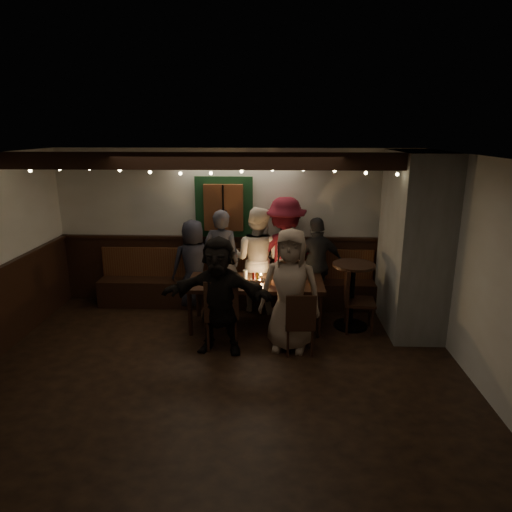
{
  "coord_description": "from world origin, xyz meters",
  "views": [
    {
      "loc": [
        0.63,
        -4.99,
        2.89
      ],
      "look_at": [
        0.36,
        1.6,
        1.05
      ],
      "focal_mm": 32.0,
      "sensor_mm": 36.0,
      "label": 1
    }
  ],
  "objects_px": {
    "chair_near_right": "(300,320)",
    "person_c": "(257,259)",
    "chair_near_left": "(221,310)",
    "dining_table": "(255,285)",
    "person_a": "(194,264)",
    "person_f": "(219,296)",
    "chair_end": "(353,295)",
    "high_top": "(353,287)",
    "person_d": "(285,254)",
    "person_g": "(290,290)",
    "person_e": "(317,265)",
    "person_b": "(222,259)"
  },
  "relations": [
    {
      "from": "dining_table",
      "to": "chair_end",
      "type": "distance_m",
      "value": 1.45
    },
    {
      "from": "chair_end",
      "to": "person_c",
      "type": "height_order",
      "value": "person_c"
    },
    {
      "from": "chair_near_left",
      "to": "dining_table",
      "type": "bearing_deg",
      "value": 59.54
    },
    {
      "from": "chair_near_left",
      "to": "person_c",
      "type": "relative_size",
      "value": 0.58
    },
    {
      "from": "chair_near_left",
      "to": "person_g",
      "type": "distance_m",
      "value": 0.96
    },
    {
      "from": "person_d",
      "to": "chair_near_right",
      "type": "bearing_deg",
      "value": 86.5
    },
    {
      "from": "person_d",
      "to": "person_g",
      "type": "distance_m",
      "value": 1.43
    },
    {
      "from": "person_c",
      "to": "person_d",
      "type": "height_order",
      "value": "person_d"
    },
    {
      "from": "chair_end",
      "to": "chair_near_left",
      "type": "bearing_deg",
      "value": -160.59
    },
    {
      "from": "dining_table",
      "to": "person_d",
      "type": "bearing_deg",
      "value": 58.89
    },
    {
      "from": "person_a",
      "to": "person_d",
      "type": "bearing_deg",
      "value": 158.07
    },
    {
      "from": "dining_table",
      "to": "chair_near_right",
      "type": "distance_m",
      "value": 1.09
    },
    {
      "from": "chair_near_left",
      "to": "high_top",
      "type": "distance_m",
      "value": 2.04
    },
    {
      "from": "person_f",
      "to": "person_a",
      "type": "bearing_deg",
      "value": 117.96
    },
    {
      "from": "person_d",
      "to": "person_f",
      "type": "bearing_deg",
      "value": 50.39
    },
    {
      "from": "chair_near_right",
      "to": "person_f",
      "type": "height_order",
      "value": "person_f"
    },
    {
      "from": "chair_near_right",
      "to": "person_f",
      "type": "xyz_separation_m",
      "value": [
        -1.06,
        0.08,
        0.3
      ]
    },
    {
      "from": "person_b",
      "to": "person_e",
      "type": "bearing_deg",
      "value": -172.84
    },
    {
      "from": "person_c",
      "to": "person_e",
      "type": "distance_m",
      "value": 0.97
    },
    {
      "from": "person_a",
      "to": "person_f",
      "type": "height_order",
      "value": "person_f"
    },
    {
      "from": "person_a",
      "to": "chair_near_left",
      "type": "bearing_deg",
      "value": 91.91
    },
    {
      "from": "chair_end",
      "to": "person_b",
      "type": "height_order",
      "value": "person_b"
    },
    {
      "from": "chair_near_left",
      "to": "person_b",
      "type": "height_order",
      "value": "person_b"
    },
    {
      "from": "dining_table",
      "to": "person_f",
      "type": "bearing_deg",
      "value": -118.74
    },
    {
      "from": "chair_near_left",
      "to": "chair_near_right",
      "type": "xyz_separation_m",
      "value": [
        1.05,
        -0.14,
        -0.08
      ]
    },
    {
      "from": "chair_end",
      "to": "person_a",
      "type": "distance_m",
      "value": 2.64
    },
    {
      "from": "person_d",
      "to": "person_g",
      "type": "bearing_deg",
      "value": 82.16
    },
    {
      "from": "person_d",
      "to": "chair_near_left",
      "type": "bearing_deg",
      "value": 49.49
    },
    {
      "from": "chair_near_right",
      "to": "chair_end",
      "type": "bearing_deg",
      "value": 44.35
    },
    {
      "from": "high_top",
      "to": "person_g",
      "type": "distance_m",
      "value": 1.22
    },
    {
      "from": "person_a",
      "to": "person_e",
      "type": "distance_m",
      "value": 2.02
    },
    {
      "from": "person_c",
      "to": "person_g",
      "type": "distance_m",
      "value": 1.48
    },
    {
      "from": "chair_near_right",
      "to": "person_c",
      "type": "height_order",
      "value": "person_c"
    },
    {
      "from": "chair_near_right",
      "to": "person_e",
      "type": "height_order",
      "value": "person_e"
    },
    {
      "from": "chair_end",
      "to": "person_g",
      "type": "xyz_separation_m",
      "value": [
        -0.95,
        -0.61,
        0.29
      ]
    },
    {
      "from": "chair_end",
      "to": "person_d",
      "type": "height_order",
      "value": "person_d"
    },
    {
      "from": "chair_near_left",
      "to": "chair_end",
      "type": "relative_size",
      "value": 1.03
    },
    {
      "from": "high_top",
      "to": "person_d",
      "type": "height_order",
      "value": "person_d"
    },
    {
      "from": "person_e",
      "to": "person_g",
      "type": "bearing_deg",
      "value": 51.14
    },
    {
      "from": "person_b",
      "to": "chair_near_left",
      "type": "bearing_deg",
      "value": 105.47
    },
    {
      "from": "person_a",
      "to": "person_e",
      "type": "xyz_separation_m",
      "value": [
        2.01,
        -0.09,
        0.04
      ]
    },
    {
      "from": "chair_near_right",
      "to": "person_d",
      "type": "bearing_deg",
      "value": 96.23
    },
    {
      "from": "chair_end",
      "to": "chair_near_right",
      "type": "bearing_deg",
      "value": -135.65
    },
    {
      "from": "person_e",
      "to": "high_top",
      "type": "bearing_deg",
      "value": 106.54
    },
    {
      "from": "person_g",
      "to": "chair_near_left",
      "type": "bearing_deg",
      "value": -167.5
    },
    {
      "from": "person_f",
      "to": "person_c",
      "type": "bearing_deg",
      "value": 80.63
    },
    {
      "from": "high_top",
      "to": "chair_near_left",
      "type": "bearing_deg",
      "value": -157.24
    },
    {
      "from": "person_b",
      "to": "chair_near_right",
      "type": "bearing_deg",
      "value": 135.96
    },
    {
      "from": "chair_end",
      "to": "person_a",
      "type": "xyz_separation_m",
      "value": [
        -2.49,
        0.86,
        0.19
      ]
    },
    {
      "from": "dining_table",
      "to": "person_a",
      "type": "distance_m",
      "value": 1.31
    }
  ]
}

